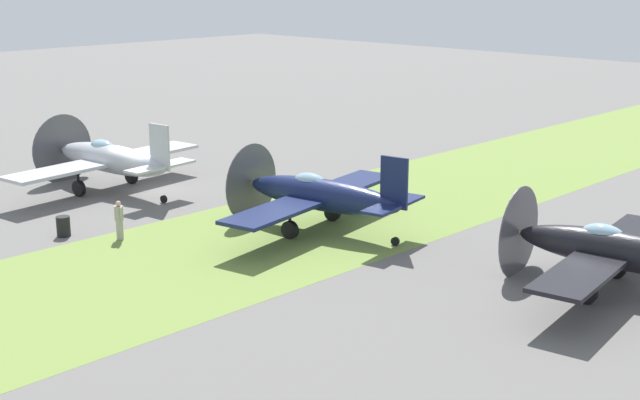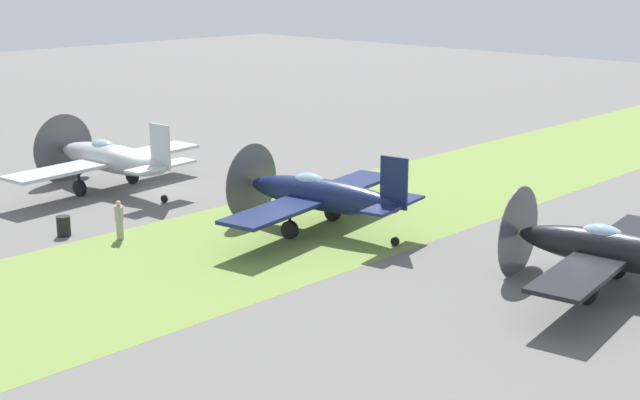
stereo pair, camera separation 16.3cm
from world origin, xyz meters
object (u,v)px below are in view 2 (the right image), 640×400
object	(u,v)px
airplane_wingman	(319,194)
ground_crew_chief	(119,219)
airplane_lead	(110,158)
fuel_drum	(64,226)
airplane_trail	(615,250)

from	to	relation	value
airplane_wingman	ground_crew_chief	world-z (taller)	airplane_wingman
airplane_wingman	airplane_lead	bearing A→B (deg)	90.47
airplane_lead	fuel_drum	xyz separation A→B (m)	(-5.99, -5.51, -1.29)
airplane_lead	airplane_wingman	bearing A→B (deg)	-85.89
airplane_wingman	airplane_trail	xyz separation A→B (m)	(1.86, -13.03, -0.06)
airplane_lead	airplane_trail	world-z (taller)	airplane_lead
airplane_trail	fuel_drum	xyz separation A→B (m)	(-10.27, 20.48, -1.17)
ground_crew_chief	fuel_drum	size ratio (longest dim) A/B	1.92
airplane_lead	ground_crew_chief	world-z (taller)	airplane_lead
fuel_drum	airplane_trail	bearing A→B (deg)	-63.36
airplane_trail	ground_crew_chief	bearing A→B (deg)	107.22
airplane_wingman	ground_crew_chief	size ratio (longest dim) A/B	6.53
airplane_wingman	fuel_drum	bearing A→B (deg)	128.35
airplane_wingman	fuel_drum	distance (m)	11.30
airplane_wingman	ground_crew_chief	distance (m)	8.76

